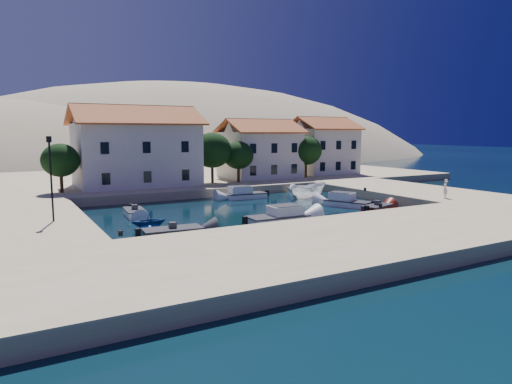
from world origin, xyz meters
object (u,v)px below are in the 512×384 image
at_px(boat_east, 308,198).
at_px(rowboat_south, 351,219).
at_px(lamppost, 51,170).
at_px(building_right, 322,145).
at_px(building_left, 136,145).
at_px(cabin_cruiser_east, 348,202).
at_px(building_mid, 260,148).
at_px(pedestrian, 445,189).
at_px(cabin_cruiser_south, 278,217).

bearing_deg(boat_east, rowboat_south, 157.08).
height_order(lamppost, rowboat_south, lamppost).
xyz_separation_m(building_right, lamppost, (-41.50, -22.00, -0.72)).
xyz_separation_m(building_left, rowboat_south, (11.57, -26.23, -5.94)).
xyz_separation_m(cabin_cruiser_east, boat_east, (0.22, 7.11, -0.48)).
distance_m(building_mid, boat_east, 15.70).
distance_m(lamppost, rowboat_south, 24.36).
xyz_separation_m(building_left, lamppost, (-11.50, -20.00, -1.18)).
relative_size(lamppost, rowboat_south, 1.45).
xyz_separation_m(cabin_cruiser_east, pedestrian, (7.77, -5.41, 1.47)).
relative_size(lamppost, cabin_cruiser_south, 1.18).
bearing_deg(cabin_cruiser_east, building_mid, -30.84).
distance_m(lamppost, cabin_cruiser_east, 27.68).
relative_size(building_left, rowboat_south, 3.43).
distance_m(building_left, pedestrian, 35.49).
distance_m(boat_east, pedestrian, 14.75).
xyz_separation_m(rowboat_south, pedestrian, (12.04, 0.03, 1.95)).
xyz_separation_m(lamppost, cabin_cruiser_east, (27.33, -0.79, -4.28)).
bearing_deg(lamppost, boat_east, 12.93).
height_order(building_right, boat_east, building_right).
bearing_deg(rowboat_south, cabin_cruiser_south, 95.39).
bearing_deg(rowboat_south, lamppost, 96.83).
xyz_separation_m(building_left, cabin_cruiser_south, (5.23, -24.34, -5.46)).
bearing_deg(cabin_cruiser_east, pedestrian, -149.99).
bearing_deg(pedestrian, boat_east, -92.00).
height_order(building_mid, pedestrian, building_mid).
height_order(building_mid, cabin_cruiser_east, building_mid).
distance_m(building_left, rowboat_south, 29.27).
bearing_deg(building_right, building_left, -176.19).
bearing_deg(building_left, cabin_cruiser_east, -52.71).
relative_size(building_right, rowboat_south, 2.20).
relative_size(cabin_cruiser_south, pedestrian, 2.78).
bearing_deg(building_mid, building_left, -176.82).
bearing_deg(rowboat_south, pedestrian, -67.91).
bearing_deg(building_left, building_mid, 3.18).
relative_size(building_left, cabin_cruiser_south, 2.79).
height_order(building_left, pedestrian, building_left).
relative_size(building_right, lamppost, 1.52).
bearing_deg(lamppost, rowboat_south, -15.11).
bearing_deg(building_left, cabin_cruiser_south, -77.88).
height_order(building_right, cabin_cruiser_south, building_right).
bearing_deg(rowboat_south, cabin_cruiser_east, -16.15).
bearing_deg(cabin_cruiser_south, building_mid, 65.11).
xyz_separation_m(building_right, rowboat_south, (-18.43, -28.23, -5.47)).
xyz_separation_m(rowboat_south, boat_east, (4.48, 12.55, 0.00)).
bearing_deg(building_mid, lamppost, -144.55).
height_order(lamppost, cabin_cruiser_south, lamppost).
distance_m(building_left, cabin_cruiser_south, 25.49).
distance_m(rowboat_south, boat_east, 13.33).
bearing_deg(building_mid, rowboat_south, -103.30).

